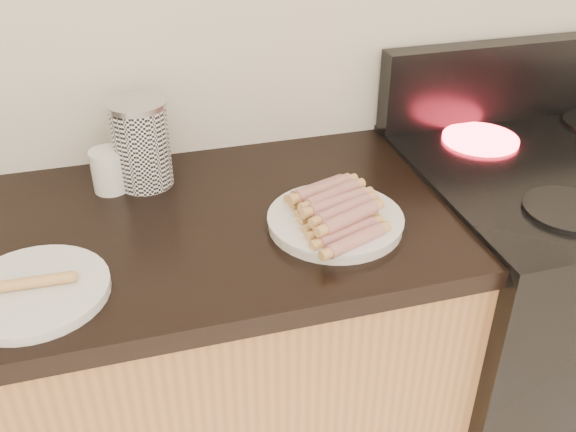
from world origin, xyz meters
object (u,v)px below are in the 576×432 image
object	(u,v)px
stove	(544,317)
side_plate	(34,291)
mug	(109,170)
canister	(141,144)
main_plate	(335,222)

from	to	relation	value
stove	side_plate	size ratio (longest dim) A/B	3.69
side_plate	mug	distance (m)	0.36
mug	stove	bearing A→B (deg)	-10.40
stove	mug	world-z (taller)	mug
canister	mug	world-z (taller)	canister
canister	side_plate	bearing A→B (deg)	-122.22
side_plate	canister	size ratio (longest dim) A/B	1.32
stove	side_plate	world-z (taller)	side_plate
mug	canister	bearing A→B (deg)	6.38
canister	stove	bearing A→B (deg)	-11.64
side_plate	canister	world-z (taller)	canister
main_plate	canister	world-z (taller)	canister
stove	mug	xyz separation A→B (m)	(-1.04, 0.19, 0.49)
main_plate	canister	xyz separation A→B (m)	(-0.34, 0.27, 0.09)
side_plate	canister	bearing A→B (deg)	57.78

